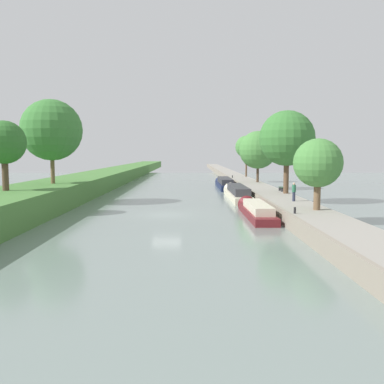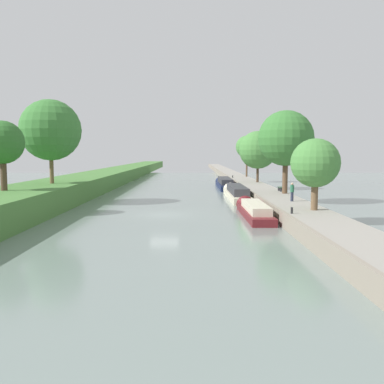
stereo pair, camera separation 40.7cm
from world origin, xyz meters
TOP-DOWN VIEW (x-y plane):
  - ground_plane at (0.00, 0.00)m, footprint 160.00×160.00m
  - left_grassy_bank at (-12.70, 0.00)m, footprint 7.06×260.00m
  - right_towpath at (11.00, 0.00)m, footprint 3.66×260.00m
  - stone_quay at (9.05, 0.00)m, footprint 0.25×260.00m
  - narrowboat_maroon at (7.68, -0.61)m, footprint 1.84×11.47m
  - narrowboat_cream at (7.69, 13.68)m, footprint 2.02×15.28m
  - narrowboat_navy at (7.48, 29.32)m, footprint 2.06×14.87m
  - tree_rightbank_near at (11.60, -5.04)m, footprint 3.65×3.65m
  - tree_rightbank_midnear at (12.27, 8.07)m, footprint 5.83×5.83m
  - tree_rightbank_midfar at (12.08, 25.47)m, footprint 5.53×5.53m
  - tree_rightbank_far at (12.39, 40.28)m, footprint 4.04×4.04m
  - tree_leftbank_downstream at (-13.43, -1.06)m, footprint 3.62×3.62m
  - tree_leftbank_upstream at (-12.17, 7.29)m, footprint 6.27×6.27m
  - person_walking at (11.30, 0.74)m, footprint 0.34×0.34m
  - mooring_bollard_near at (9.47, -6.93)m, footprint 0.16×0.16m
  - mooring_bollard_far at (9.47, 36.31)m, footprint 0.16×0.16m
  - park_bench at (12.38, 10.62)m, footprint 0.44×1.50m

SIDE VIEW (x-z plane):
  - ground_plane at x=0.00m, z-range 0.00..0.00m
  - narrowboat_maroon at x=7.68m, z-range -0.40..1.41m
  - right_towpath at x=11.00m, z-range 0.00..1.11m
  - stone_quay at x=9.05m, z-range 0.00..1.16m
  - narrowboat_cream at x=7.69m, z-range -0.43..1.73m
  - narrowboat_navy at x=7.48m, z-range -0.44..1.74m
  - left_grassy_bank at x=-12.70m, z-range 0.00..2.22m
  - mooring_bollard_near at x=9.47m, z-range 1.11..1.56m
  - mooring_bollard_far at x=9.47m, z-range 1.11..1.56m
  - park_bench at x=12.38m, z-range 1.22..1.69m
  - person_walking at x=11.30m, z-range 1.15..2.81m
  - tree_rightbank_near at x=11.60m, z-range 1.93..7.29m
  - tree_rightbank_midfar at x=12.08m, z-range 2.09..9.60m
  - tree_leftbank_downstream at x=-13.43m, z-range 3.29..9.15m
  - tree_rightbank_far at x=12.39m, z-range 2.79..10.23m
  - tree_rightbank_midnear at x=12.27m, z-range 2.53..11.27m
  - tree_leftbank_upstream at x=-12.17m, z-range 3.40..12.05m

